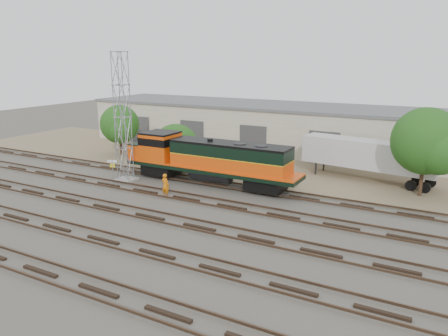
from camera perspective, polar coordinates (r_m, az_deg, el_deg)
The scene contains 12 objects.
ground at distance 30.85m, azimuth -0.27°, elevation -6.02°, with size 140.00×140.00×0.00m, color #47423A.
dirt_strip at distance 44.00m, azimuth 9.21°, elevation 0.03°, with size 80.00×16.00×0.02m, color #726047.
tracks at distance 28.41m, azimuth -3.23°, elevation -7.71°, with size 80.00×20.40×0.28m.
warehouse at distance 50.91m, azimuth 12.42°, elevation 4.85°, with size 58.40×10.40×5.30m.
locomotive at distance 37.47m, azimuth -2.19°, elevation 1.23°, with size 16.20×2.84×3.89m.
signal_tower at distance 38.81m, azimuth -13.08°, elevation 6.10°, with size 1.65×1.65×11.17m.
sign_post at distance 39.20m, azimuth -14.35°, elevation 0.17°, with size 0.79×0.37×2.08m.
worker at distance 34.47m, azimuth -7.67°, elevation -2.27°, with size 0.70×0.46×1.92m, color #CF690B.
semi_trailer at distance 40.56m, azimuth 18.67°, elevation 1.51°, with size 11.92×3.98×3.60m.
tree_west at distance 49.81m, azimuth -13.40°, elevation 5.42°, with size 4.52×4.30×5.63m.
tree_mid at distance 43.07m, azimuth -6.18°, elevation 2.45°, with size 4.90×4.67×4.67m.
tree_east at distance 36.89m, azimuth 25.21°, elevation 2.91°, with size 5.48×5.22×7.04m.
Camera 1 is at (14.00, -25.32, 10.70)m, focal length 35.00 mm.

